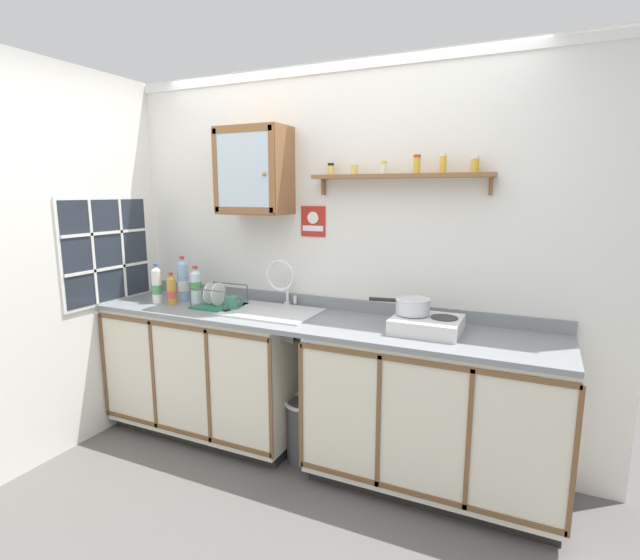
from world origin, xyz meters
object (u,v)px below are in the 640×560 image
Objects in this scene: sink at (273,314)px; warning_sign at (313,222)px; mug at (232,303)px; bottle_juice_amber_0 at (172,291)px; bottle_water_clear_1 at (196,286)px; bottle_opaque_white_2 at (157,285)px; dish_rack at (218,302)px; trash_bin at (305,428)px; wall_cabinet at (254,171)px; bottle_water_blue_3 at (183,281)px; hot_plate_stove at (427,324)px; saucepan at (412,305)px.

warning_sign is at bearing 55.40° from sink.
bottle_juice_amber_0 is at bearing -175.50° from mug.
bottle_opaque_white_2 is at bearing -154.32° from bottle_water_clear_1.
mug is at bearing 4.50° from bottle_juice_amber_0.
bottle_juice_amber_0 is (-0.75, -0.11, 0.11)m from sink.
bottle_water_clear_1 is 0.85× the size of dish_rack.
warning_sign reaches higher than trash_bin.
mug is 0.20× the size of wall_cabinet.
bottle_opaque_white_2 is (-0.88, -0.11, 0.14)m from sink.
bottle_juice_amber_0 is 0.40× the size of wall_cabinet.
wall_cabinet is (0.08, 0.19, 0.87)m from mug.
sink is 1.86× the size of bottle_water_blue_3.
bottle_water_blue_3 is 0.80× the size of trash_bin.
bottle_water_blue_3 is at bearing 177.53° from sink.
bottle_water_blue_3 is at bearing 52.45° from bottle_opaque_white_2.
bottle_water_clear_1 is at bearing 171.64° from dish_rack.
wall_cabinet is (0.57, 0.09, 0.77)m from bottle_water_blue_3.
hot_plate_stove is at bearing -1.49° from sink.
bottle_juice_amber_0 is (-1.77, -0.08, 0.06)m from hot_plate_stove.
sink is 0.29m from mug.
bottle_water_blue_3 is 0.37m from dish_rack.
sink is at bearing 14.03° from mug.
dish_rack is at bearing -155.10° from warning_sign.
saucepan is at bearing -6.15° from wall_cabinet.
dish_rack is (0.34, 0.08, -0.07)m from bottle_juice_amber_0.
sink is at bearing 179.88° from saucepan.
sink is 1.48× the size of trash_bin.
dish_rack is 0.15m from mug.
hot_plate_stove is 1.20× the size of dish_rack.
wall_cabinet is (-0.20, 0.12, 0.92)m from sink.
sink is at bearing -2.47° from bottle_water_blue_3.
bottle_juice_amber_0 is at bearing -158.93° from warning_sign.
bottle_water_clear_1 is 0.14m from bottle_water_blue_3.
hot_plate_stove is at bearing -18.22° from warning_sign.
bottle_opaque_white_2 is (-0.25, -0.12, 0.00)m from bottle_water_clear_1.
bottle_water_clear_1 reaches higher than hot_plate_stove.
wall_cabinet is at bearing 173.17° from hot_plate_stove.
wall_cabinet is at bearing 21.98° from bottle_juice_amber_0.
warning_sign is at bearing 35.40° from mug.
dish_rack is at bearing 179.93° from hot_plate_stove.
sink is at bearing -31.13° from wall_cabinet.
sink is at bearing -0.63° from bottle_water_clear_1.
bottle_water_clear_1 is 0.96m from warning_sign.
mug is 0.95m from trash_bin.
saucepan is 1.12× the size of dish_rack.
saucepan is 1.69m from bottle_water_blue_3.
bottle_juice_amber_0 is at bearing -171.95° from sink.
warning_sign is at bearing 161.78° from hot_plate_stove.
sink is 0.79m from bottle_water_blue_3.
trash_bin is (1.05, -0.12, -0.87)m from bottle_water_blue_3.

